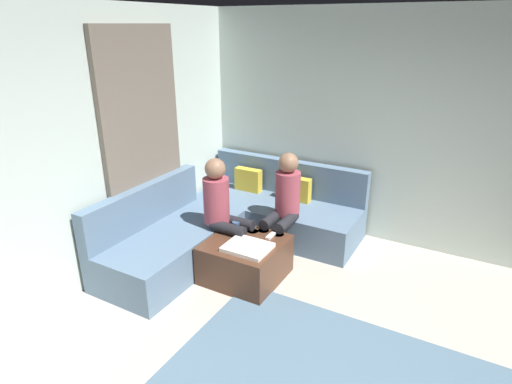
# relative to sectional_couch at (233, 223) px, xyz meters

# --- Properties ---
(wall_back) EXTENTS (6.00, 0.12, 2.70)m
(wall_back) POSITION_rel_sectional_couch_xyz_m (2.08, 1.06, 1.07)
(wall_back) COLOR silver
(wall_back) RESTS_ON ground_plane
(wall_left) EXTENTS (0.12, 6.00, 2.70)m
(wall_left) POSITION_rel_sectional_couch_xyz_m (-0.86, -1.88, 1.07)
(wall_left) COLOR silver
(wall_left) RESTS_ON ground_plane
(curtain_panel) EXTENTS (0.06, 1.10, 2.50)m
(curtain_panel) POSITION_rel_sectional_couch_xyz_m (-0.76, -0.58, 0.97)
(curtain_panel) COLOR #726659
(curtain_panel) RESTS_ON ground_plane
(sectional_couch) EXTENTS (2.10, 2.55, 0.87)m
(sectional_couch) POSITION_rel_sectional_couch_xyz_m (0.00, 0.00, 0.00)
(sectional_couch) COLOR slate
(sectional_couch) RESTS_ON ground_plane
(ottoman) EXTENTS (0.76, 0.76, 0.42)m
(ottoman) POSITION_rel_sectional_couch_xyz_m (0.50, -0.56, -0.07)
(ottoman) COLOR #4C2D1E
(ottoman) RESTS_ON ground_plane
(folded_blanket) EXTENTS (0.44, 0.36, 0.04)m
(folded_blanket) POSITION_rel_sectional_couch_xyz_m (0.60, -0.68, 0.16)
(folded_blanket) COLOR white
(folded_blanket) RESTS_ON ottoman
(coffee_mug) EXTENTS (0.08, 0.08, 0.10)m
(coffee_mug) POSITION_rel_sectional_couch_xyz_m (0.28, -0.38, 0.19)
(coffee_mug) COLOR #334C72
(coffee_mug) RESTS_ON ottoman
(game_remote) EXTENTS (0.05, 0.15, 0.02)m
(game_remote) POSITION_rel_sectional_couch_xyz_m (0.68, -0.34, 0.15)
(game_remote) COLOR white
(game_remote) RESTS_ON ottoman
(person_on_couch_back) EXTENTS (0.30, 0.60, 1.20)m
(person_on_couch_back) POSITION_rel_sectional_couch_xyz_m (0.63, 0.06, 0.38)
(person_on_couch_back) COLOR black
(person_on_couch_back) RESTS_ON ground_plane
(person_on_couch_side) EXTENTS (0.60, 0.30, 1.20)m
(person_on_couch_side) POSITION_rel_sectional_couch_xyz_m (0.15, -0.41, 0.38)
(person_on_couch_side) COLOR black
(person_on_couch_side) RESTS_ON ground_plane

